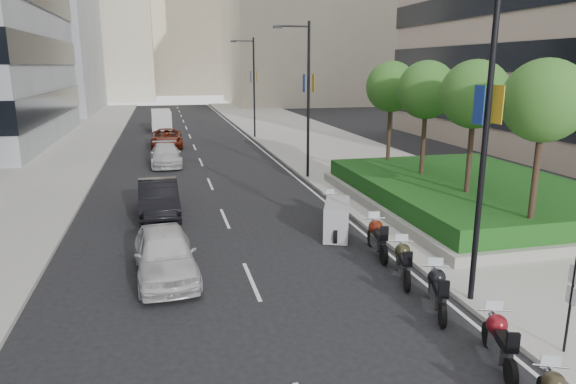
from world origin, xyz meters
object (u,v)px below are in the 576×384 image
object	(u,v)px
lamp_post_2	(252,83)
motorcycle_5	(337,219)
motorcycle_6	(332,207)
car_a	(165,254)
lamp_post_0	(481,126)
lamp_post_1	(306,93)
delivery_van	(161,122)
parking_sign	(571,300)
motorcycle_3	(403,262)
car_d	(167,138)
car_c	(166,155)
motorcycle_1	(499,341)
motorcycle_2	(438,291)
motorcycle_4	(377,237)
car_b	(159,198)

from	to	relation	value
lamp_post_2	motorcycle_5	xyz separation A→B (m)	(-1.62, -28.48, -4.37)
motorcycle_6	car_a	xyz separation A→B (m)	(-7.17, -4.79, 0.23)
lamp_post_0	lamp_post_1	distance (m)	17.00
delivery_van	motorcycle_5	bearing A→B (deg)	-80.95
parking_sign	motorcycle_3	xyz separation A→B (m)	(-1.64, 4.98, -0.85)
lamp_post_0	motorcycle_6	xyz separation A→B (m)	(-1.07, 8.77, -4.51)
lamp_post_2	motorcycle_6	world-z (taller)	lamp_post_2
car_d	car_a	bearing A→B (deg)	-90.31
car_c	motorcycle_1	bearing A→B (deg)	-76.16
motorcycle_6	car_d	bearing A→B (deg)	24.10
motorcycle_5	car_c	distance (m)	18.05
parking_sign	motorcycle_2	world-z (taller)	parking_sign
lamp_post_2	motorcycle_5	size ratio (longest dim) A/B	3.64
parking_sign	car_c	size ratio (longest dim) A/B	0.51
motorcycle_5	motorcycle_6	xyz separation A→B (m)	(0.55, 2.25, -0.14)
motorcycle_3	lamp_post_1	bearing A→B (deg)	13.76
car_a	delivery_van	distance (m)	38.70
motorcycle_1	motorcycle_2	bearing A→B (deg)	18.50
lamp_post_2	car_a	bearing A→B (deg)	-104.89
lamp_post_2	motorcycle_4	world-z (taller)	lamp_post_2
lamp_post_2	motorcycle_2	bearing A→B (deg)	-91.68
motorcycle_3	lamp_post_2	bearing A→B (deg)	15.79
motorcycle_1	delivery_van	size ratio (longest dim) A/B	0.43
motorcycle_4	motorcycle_1	bearing A→B (deg)	-172.42
motorcycle_1	car_b	xyz separation A→B (m)	(-7.44, 13.99, 0.21)
lamp_post_1	motorcycle_4	size ratio (longest dim) A/B	3.70
car_c	parking_sign	bearing A→B (deg)	-72.90
lamp_post_1	car_c	xyz separation A→B (m)	(-8.01, 6.40, -4.35)
lamp_post_0	car_c	xyz separation A→B (m)	(-8.01, 23.40, -4.35)
lamp_post_0	motorcycle_4	world-z (taller)	lamp_post_0
lamp_post_2	motorcycle_1	distance (m)	38.16
motorcycle_3	motorcycle_4	xyz separation A→B (m)	(0.09, 2.26, 0.05)
lamp_post_1	motorcycle_2	size ratio (longest dim) A/B	4.09
motorcycle_3	car_c	bearing A→B (deg)	35.66
delivery_van	motorcycle_6	bearing A→B (deg)	-79.38
lamp_post_1	motorcycle_5	xyz separation A→B (m)	(-1.62, -10.48, -4.37)
motorcycle_2	car_c	bearing A→B (deg)	36.60
motorcycle_1	lamp_post_0	bearing A→B (deg)	-1.34
motorcycle_4	delivery_van	xyz separation A→B (m)	(-7.32, 38.44, 0.33)
lamp_post_0	motorcycle_3	bearing A→B (deg)	116.36
motorcycle_4	car_c	distance (m)	20.43
car_a	car_d	distance (m)	27.62
motorcycle_6	motorcycle_4	bearing A→B (deg)	-170.13
lamp_post_2	car_a	distance (m)	32.38
lamp_post_2	motorcycle_4	size ratio (longest dim) A/B	3.70
lamp_post_0	car_a	bearing A→B (deg)	154.22
motorcycle_2	car_c	world-z (taller)	car_c
motorcycle_4	motorcycle_5	xyz separation A→B (m)	(-0.73, 2.27, 0.04)
lamp_post_0	motorcycle_6	bearing A→B (deg)	96.96
motorcycle_6	car_d	size ratio (longest dim) A/B	0.39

